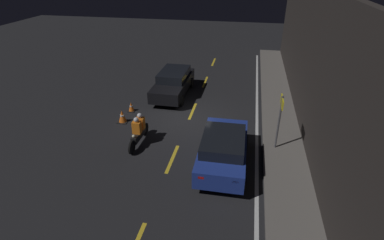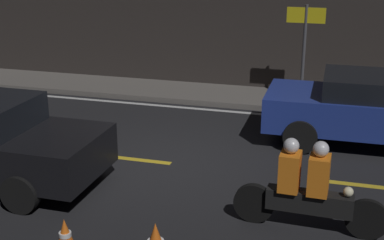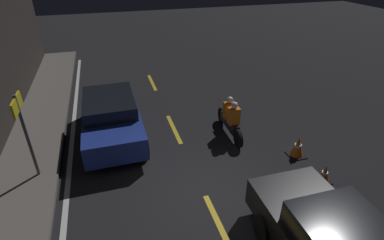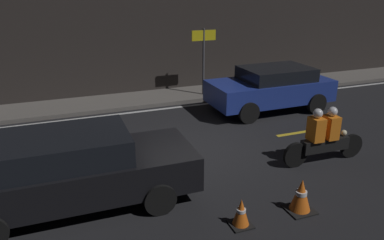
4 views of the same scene
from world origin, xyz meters
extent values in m
plane|color=black|center=(0.00, 0.00, 0.00)|extent=(56.00, 56.00, 0.00)
cube|color=#605B56|center=(0.00, 4.57, 0.07)|extent=(28.00, 1.75, 0.14)
cube|color=gold|center=(-1.00, 0.00, 0.00)|extent=(2.00, 0.14, 0.01)
cube|color=gold|center=(3.50, 0.00, 0.00)|extent=(2.00, 0.14, 0.01)
cube|color=gold|center=(8.00, 0.00, 0.00)|extent=(2.00, 0.14, 0.01)
cube|color=silver|center=(0.00, 3.45, 0.00)|extent=(25.20, 0.14, 0.01)
cylinder|color=black|center=(-1.59, -0.75, 0.30)|extent=(0.61, 0.19, 0.61)
cylinder|color=black|center=(-1.60, -2.42, 0.30)|extent=(0.61, 0.19, 0.61)
cube|color=navy|center=(3.50, 2.08, 0.68)|extent=(4.06, 1.80, 0.69)
cube|color=black|center=(3.70, 2.08, 1.23)|extent=(2.24, 1.61, 0.41)
cube|color=red|center=(5.50, 1.52, 0.85)|extent=(0.06, 0.20, 0.10)
cube|color=red|center=(5.49, 2.67, 0.85)|extent=(0.06, 0.20, 0.10)
cylinder|color=black|center=(2.25, 1.20, 0.33)|extent=(0.67, 0.19, 0.67)
cylinder|color=black|center=(2.24, 2.93, 0.33)|extent=(0.67, 0.19, 0.67)
cylinder|color=black|center=(4.76, 1.23, 0.33)|extent=(0.67, 0.19, 0.67)
cylinder|color=black|center=(4.75, 2.95, 0.33)|extent=(0.67, 0.19, 0.67)
cylinder|color=black|center=(3.42, -1.77, 0.30)|extent=(0.60, 0.10, 0.60)
cylinder|color=black|center=(1.84, -1.72, 0.30)|extent=(0.60, 0.12, 0.60)
cube|color=black|center=(2.63, -1.75, 0.45)|extent=(1.22, 0.28, 0.30)
sphere|color=#F2EABF|center=(3.14, -1.76, 0.68)|extent=(0.14, 0.14, 0.14)
cube|color=orange|center=(2.73, -1.75, 0.87)|extent=(0.29, 0.37, 0.55)
sphere|color=silver|center=(2.73, -1.75, 1.26)|extent=(0.22, 0.22, 0.22)
cube|color=orange|center=(2.33, -1.74, 0.87)|extent=(0.29, 0.37, 0.55)
sphere|color=silver|center=(2.33, -1.74, 1.26)|extent=(0.22, 0.22, 0.22)
cube|color=black|center=(-0.38, -3.27, 0.01)|extent=(0.39, 0.39, 0.03)
cone|color=orange|center=(-0.38, -3.27, 0.28)|extent=(0.30, 0.30, 0.49)
cylinder|color=white|center=(-0.38, -3.27, 0.30)|extent=(0.16, 0.16, 0.06)
cube|color=black|center=(0.87, -3.26, 0.01)|extent=(0.51, 0.51, 0.03)
cone|color=orange|center=(0.87, -3.26, 0.34)|extent=(0.39, 0.39, 0.62)
cylinder|color=white|center=(0.87, -3.26, 0.37)|extent=(0.21, 0.21, 0.07)
cylinder|color=#4C4C51|center=(2.00, 4.20, 1.34)|extent=(0.08, 0.08, 2.40)
cube|color=yellow|center=(2.00, 4.20, 2.29)|extent=(0.90, 0.05, 0.36)
camera|label=1|loc=(13.33, 2.73, 7.30)|focal=28.00mm
camera|label=2|loc=(2.90, -8.72, 3.93)|focal=50.00mm
camera|label=3|loc=(-5.43, 1.98, 5.52)|focal=28.00mm
camera|label=4|loc=(-3.16, -8.16, 4.02)|focal=35.00mm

